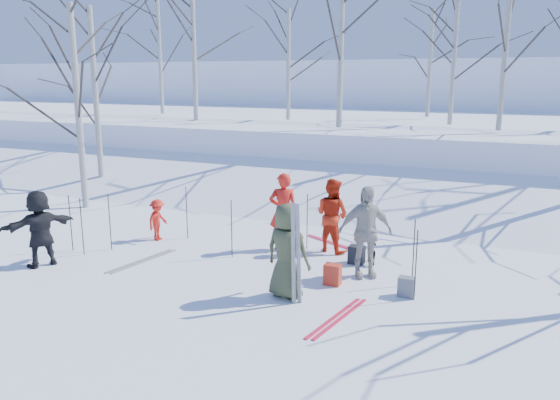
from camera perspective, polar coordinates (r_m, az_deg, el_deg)
The scene contains 37 objects.
ground at distance 11.36m, azimuth -3.15°, elevation -7.94°, with size 120.00×120.00×0.00m, color white.
snow_ramp at distance 17.57m, azimuth 7.42°, elevation -0.04°, with size 70.00×9.50×1.40m, color white.
snow_plateau at distance 27.04m, azimuth 13.77°, elevation 6.01°, with size 70.00×18.00×2.20m, color white.
far_hill at distance 47.71m, azimuth 18.69°, elevation 9.70°, with size 90.00×30.00×6.00m, color white.
skier_olive_center at distance 10.04m, azimuth 0.76°, elevation -5.33°, with size 0.88×0.57×1.79m, color #3D4429.
skier_red_north at distance 12.82m, azimuth 0.34°, elevation -1.20°, with size 0.67×0.44×1.84m, color red.
skier_redor_behind at distance 12.74m, azimuth 5.45°, elevation -1.59°, with size 0.84×0.66×1.74m, color red.
skier_red_seated at distance 13.97m, azimuth -12.66°, elevation -2.03°, with size 0.67×0.39×1.04m, color red.
skier_cream_east at distance 11.18m, azimuth 8.88°, elevation -3.31°, with size 1.11×0.46×1.90m, color beige.
skier_grey_west at distance 12.80m, azimuth -23.82°, elevation -2.72°, with size 1.56×0.50×1.68m, color black.
dog at distance 12.21m, azimuth 9.73°, elevation -5.48°, with size 0.25×0.55×0.46m, color black.
upright_ski_left at distance 9.67m, azimuth 1.42°, elevation -5.72°, with size 0.07×0.02×1.90m, color silver.
upright_ski_right at distance 9.68m, azimuth 1.94°, elevation -5.70°, with size 0.07×0.02×1.90m, color silver.
ski_pair_b at distance 12.59m, azimuth -14.20°, elevation -6.19°, with size 0.51×1.91×0.02m, color silver, non-canonical shape.
ski_pair_c at distance 13.47m, azimuth 5.77°, elevation -4.59°, with size 1.79×1.02×0.02m, color red, non-canonical shape.
ski_pair_d at distance 9.53m, azimuth 6.02°, elevation -12.15°, with size 0.51×1.91×0.02m, color red, non-canonical shape.
ski_pole_a at distance 10.97m, azimuth 13.78°, elevation -5.36°, with size 0.02×0.02×1.34m, color black.
ski_pole_b at distance 13.66m, azimuth -21.03°, elevation -2.27°, with size 0.02×0.02×1.34m, color black.
ski_pole_c at distance 13.25m, azimuth -20.00°, elevation -2.65°, with size 0.02×0.02×1.34m, color black.
ski_pole_d at distance 13.43m, azimuth -17.36°, elevation -2.25°, with size 0.02×0.02×1.34m, color black.
ski_pole_e at distance 12.33m, azimuth -5.08°, elevation -3.02°, with size 0.02×0.02×1.34m, color black.
ski_pole_f at distance 12.88m, azimuth 2.85°, elevation -2.30°, with size 0.02×0.02×1.34m, color black.
ski_pole_g at distance 10.27m, azimuth 14.01°, elevation -6.64°, with size 0.02×0.02×1.34m, color black.
ski_pole_h at distance 13.93m, azimuth -9.72°, elevation -1.31°, with size 0.02×0.02×1.34m, color black.
ski_pole_i at distance 13.00m, azimuth 5.92°, elevation -2.21°, with size 0.02×0.02×1.34m, color black.
backpack_red at distance 10.88m, azimuth 5.51°, elevation -7.76°, with size 0.32×0.22×0.42m, color #B72D1C.
backpack_grey at distance 10.55m, azimuth 13.07°, elevation -8.84°, with size 0.30×0.20×0.38m, color #5C5F64.
backpack_dark at distance 12.13m, azimuth 8.00°, elevation -5.69°, with size 0.34×0.24×0.40m, color black.
birch_plateau_a at distance 20.38m, azimuth 22.50°, elevation 14.47°, with size 4.45×4.45×5.50m, color silver, non-canonical shape.
birch_plateau_d at distance 22.29m, azimuth 17.71°, elevation 13.65°, with size 3.93×3.93×4.76m, color silver, non-canonical shape.
birch_plateau_f at distance 23.75m, azimuth 0.88°, elevation 13.91°, with size 3.80×3.80×4.56m, color silver, non-canonical shape.
birch_plateau_g at distance 28.34m, azimuth -12.44°, elevation 14.42°, with size 4.48×4.48×5.54m, color silver, non-canonical shape.
birch_plateau_h at distance 26.26m, azimuth 15.40°, elevation 13.56°, with size 3.93×3.93×4.75m, color silver, non-canonical shape.
birch_plateau_i at distance 24.62m, azimuth -9.04°, elevation 16.66°, with size 5.57×5.57×7.09m, color silver, non-canonical shape.
birch_plateau_j at distance 20.23m, azimuth 6.40°, elevation 16.83°, with size 5.18×5.18×6.54m, color silver, non-canonical shape.
birch_edge_a at distance 17.80m, azimuth -20.35°, elevation 8.92°, with size 4.89×4.89×6.12m, color silver, non-canonical shape.
birch_edge_d at distance 20.58m, azimuth -18.68°, elevation 9.83°, with size 5.07×5.07×6.38m, color silver, non-canonical shape.
Camera 1 is at (4.95, -9.41, 4.02)m, focal length 35.00 mm.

